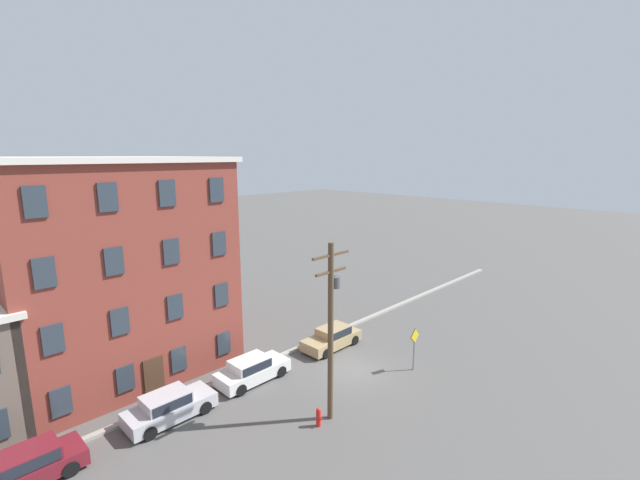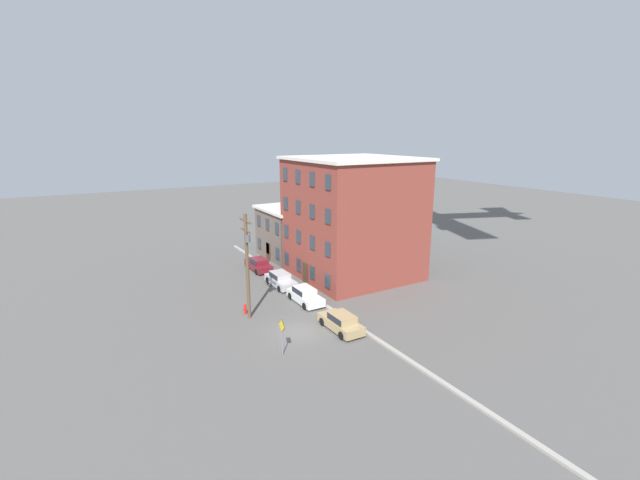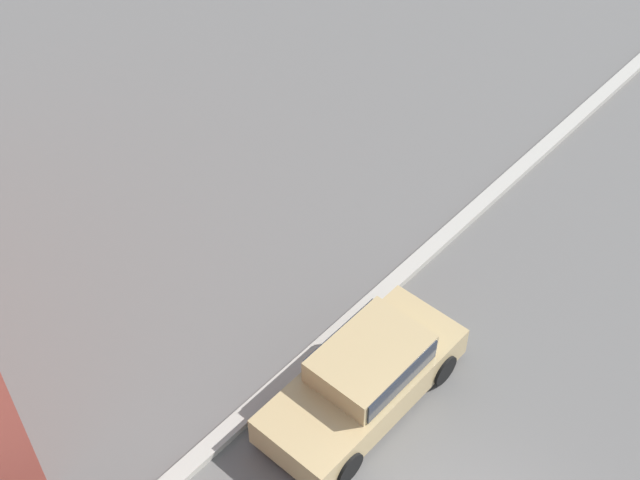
{
  "view_description": "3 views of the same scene",
  "coord_description": "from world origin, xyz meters",
  "views": [
    {
      "loc": [
        -18.75,
        -15.67,
        13.06
      ],
      "look_at": [
        1.63,
        4.45,
        7.34
      ],
      "focal_mm": 24.0,
      "sensor_mm": 36.0,
      "label": 1
    },
    {
      "loc": [
        27.84,
        -14.29,
        15.36
      ],
      "look_at": [
        -0.48,
        2.25,
        7.17
      ],
      "focal_mm": 24.0,
      "sensor_mm": 36.0,
      "label": 2
    },
    {
      "loc": [
        -6.62,
        -2.95,
        14.65
      ],
      "look_at": [
        1.09,
        3.93,
        4.14
      ],
      "focal_mm": 50.0,
      "sensor_mm": 36.0,
      "label": 3
    }
  ],
  "objects": [
    {
      "name": "kerb_strip",
      "position": [
        0.0,
        4.5,
        0.08
      ],
      "size": [
        56.0,
        0.36,
        0.16
      ],
      "primitive_type": "cube",
      "color": "#9E998E",
      "rests_on": "ground_plane"
    },
    {
      "name": "car_tan",
      "position": [
        1.45,
        3.09,
        0.75
      ],
      "size": [
        4.4,
        1.92,
        1.43
      ],
      "color": "tan",
      "rests_on": "ground_plane"
    }
  ]
}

